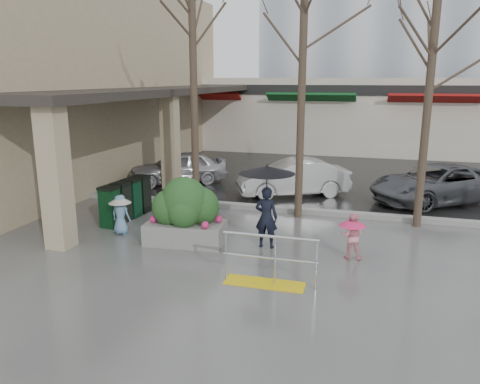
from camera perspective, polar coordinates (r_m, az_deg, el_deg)
The scene contains 20 objects.
ground at distance 10.87m, azimuth -2.29°, elevation -7.77°, with size 120.00×120.00×0.00m, color #51514F.
street_asphalt at distance 32.01m, azimuth 10.15°, elevation 6.35°, with size 120.00×36.00×0.01m, color black.
curb at distance 14.50m, azimuth 2.64°, elevation -1.92°, with size 120.00×0.30×0.15m, color gray.
near_building at distance 21.41m, azimuth -19.29°, elevation 13.01°, with size 6.00×18.00×8.00m, color tan.
canopy_slab at distance 19.33m, azimuth -8.69°, elevation 12.50°, with size 2.80×18.00×0.25m, color #2D2823.
pillar_front at distance 11.75m, azimuth -21.58°, elevation 1.81°, with size 0.55×0.55×3.50m, color tan.
pillar_back at distance 17.28m, azimuth -8.48°, elevation 6.14°, with size 0.55×0.55×3.50m, color tan.
storefront_row at distance 27.66m, azimuth 13.62°, elevation 9.24°, with size 34.00×6.74×4.00m.
handrail at distance 9.32m, azimuth 3.41°, elevation -9.04°, with size 1.90×0.50×1.03m.
tree_west at distance 14.23m, azimuth -5.80°, elevation 18.10°, with size 3.20×3.20×6.80m.
tree_midwest at distance 13.41m, azimuth 7.75°, elevation 18.96°, with size 3.20×3.20×7.00m.
tree_mideast at distance 13.30m, azimuth 22.53°, elevation 16.52°, with size 3.20×3.20×6.50m.
woman at distance 11.01m, azimuth 3.27°, elevation -0.11°, with size 1.33×1.33×2.04m.
child_pink at distance 10.82m, azimuth 13.48°, elevation -4.86°, with size 0.60×0.60×1.05m.
child_blue at distance 12.53m, azimuth -14.37°, elevation -2.23°, with size 0.59×0.59×1.07m.
planter at distance 11.49m, azimuth -6.68°, elevation -2.43°, with size 1.99×1.16×1.67m.
news_boxes at distance 13.84m, azimuth -13.68°, elevation -0.96°, with size 0.64×2.06×1.13m.
car_a at distance 18.25m, azimuth -7.55°, elevation 3.01°, with size 1.49×3.70×1.26m, color #B3B4B8.
car_b at distance 16.30m, azimuth 6.47°, elevation 1.76°, with size 1.33×3.82×1.26m, color silver.
car_c at distance 16.58m, azimuth 23.00°, elevation 0.95°, with size 2.09×4.53×1.26m, color #53555A.
Camera 1 is at (3.19, -9.60, 3.97)m, focal length 35.00 mm.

